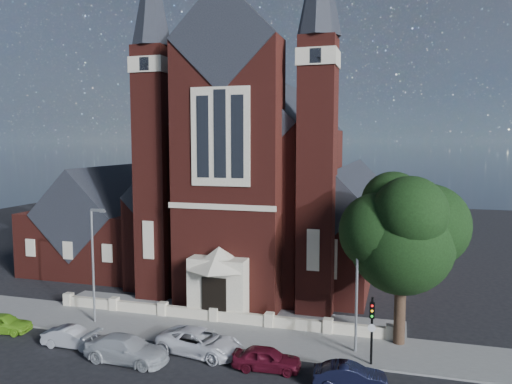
% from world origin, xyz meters
% --- Properties ---
extents(ground, '(120.00, 120.00, 0.00)m').
position_xyz_m(ground, '(0.00, 15.00, 0.00)').
color(ground, black).
rests_on(ground, ground).
extents(pavement_strip, '(60.00, 5.00, 0.12)m').
position_xyz_m(pavement_strip, '(0.00, 4.50, 0.00)').
color(pavement_strip, slate).
rests_on(pavement_strip, ground).
extents(forecourt_paving, '(26.00, 3.00, 0.14)m').
position_xyz_m(forecourt_paving, '(0.00, 8.50, 0.00)').
color(forecourt_paving, slate).
rests_on(forecourt_paving, ground).
extents(forecourt_wall, '(24.00, 0.40, 0.90)m').
position_xyz_m(forecourt_wall, '(0.00, 6.50, 0.00)').
color(forecourt_wall, '#BCB295').
rests_on(forecourt_wall, ground).
extents(church, '(20.01, 34.90, 29.20)m').
position_xyz_m(church, '(-0.00, 22.94, 8.19)').
color(church, '#511C15').
rests_on(church, ground).
extents(parish_hall, '(12.00, 12.20, 10.24)m').
position_xyz_m(parish_hall, '(-16.00, 18.00, 4.01)').
color(parish_hall, '#511C15').
rests_on(parish_hall, ground).
extents(street_tree, '(6.40, 6.60, 10.70)m').
position_xyz_m(street_tree, '(12.60, 5.71, 6.96)').
color(street_tree, black).
rests_on(street_tree, ground).
extents(street_lamp_left, '(1.16, 0.22, 8.09)m').
position_xyz_m(street_lamp_left, '(-7.91, 4.00, 4.60)').
color(street_lamp_left, gray).
rests_on(street_lamp_left, ground).
extents(street_lamp_right, '(1.16, 0.22, 8.09)m').
position_xyz_m(street_lamp_right, '(10.09, 4.00, 4.60)').
color(street_lamp_right, gray).
rests_on(street_lamp_right, ground).
extents(traffic_signal, '(0.28, 0.42, 4.00)m').
position_xyz_m(traffic_signal, '(11.00, 2.43, 2.58)').
color(traffic_signal, black).
rests_on(traffic_signal, ground).
extents(car_lime_van, '(3.97, 2.09, 1.29)m').
position_xyz_m(car_lime_van, '(-12.85, 0.77, 0.64)').
color(car_lime_van, '#76BC25').
rests_on(car_lime_van, ground).
extents(car_silver_a, '(3.76, 1.40, 1.23)m').
position_xyz_m(car_silver_a, '(-6.92, 0.05, 0.61)').
color(car_silver_a, '#9C9FA3').
rests_on(car_silver_a, ground).
extents(car_silver_b, '(5.17, 2.30, 1.47)m').
position_xyz_m(car_silver_b, '(-2.61, -0.84, 0.74)').
color(car_silver_b, '#B0B4B8').
rests_on(car_silver_b, ground).
extents(car_white_suv, '(5.63, 3.32, 1.47)m').
position_xyz_m(car_white_suv, '(1.05, 1.33, 0.73)').
color(car_white_suv, white).
rests_on(car_white_suv, ground).
extents(car_dark_red, '(3.94, 1.81, 1.31)m').
position_xyz_m(car_dark_red, '(5.45, 0.40, 0.65)').
color(car_dark_red, '#500D1C').
rests_on(car_dark_red, ground).
extents(car_navy, '(3.93, 1.79, 1.25)m').
position_xyz_m(car_navy, '(10.10, -0.38, 0.63)').
color(car_navy, black).
rests_on(car_navy, ground).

